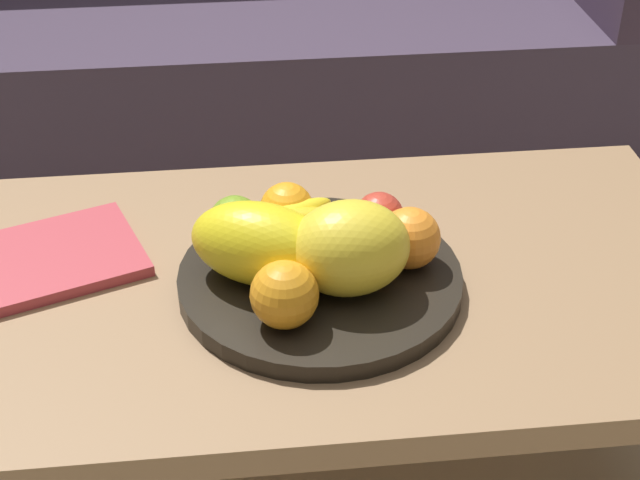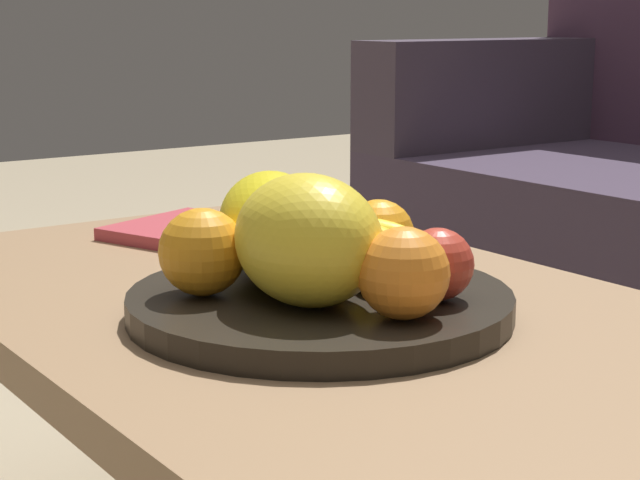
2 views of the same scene
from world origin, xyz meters
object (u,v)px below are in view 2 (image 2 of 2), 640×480
fruit_bowl (320,304)px  banana_bunch (352,250)px  coffee_table (335,350)px  apple_front (438,264)px  melon_large_front (272,225)px  orange_front (379,235)px  orange_left (202,252)px  melon_smaller_beside (308,240)px  apple_right (323,228)px  orange_right (403,273)px  magazine (214,234)px

fruit_bowl → banana_bunch: 0.08m
coffee_table → apple_front: 0.15m
melon_large_front → orange_front: 0.11m
orange_left → orange_front: bearing=84.6°
melon_smaller_beside → orange_front: bearing=116.3°
apple_right → banana_bunch: size_ratio=0.41×
fruit_bowl → melon_smaller_beside: 0.09m
melon_smaller_beside → orange_right: (0.08, 0.04, -0.02)m
orange_left → apple_front: size_ratio=1.22×
melon_large_front → melon_smaller_beside: size_ratio=1.20×
coffee_table → fruit_bowl: (0.01, -0.03, 0.05)m
melon_large_front → magazine: 0.31m
melon_smaller_beside → magazine: (-0.40, 0.13, -0.08)m
orange_left → banana_bunch: size_ratio=0.48×
coffee_table → melon_large_front: melon_large_front is taller
melon_large_front → apple_right: size_ratio=2.60×
orange_right → apple_front: bearing=113.9°
orange_front → coffee_table: bearing=-72.2°
melon_smaller_beside → magazine: size_ratio=0.61×
coffee_table → melon_large_front: bearing=-153.7°
orange_left → orange_right: size_ratio=1.02×
melon_smaller_beside → magazine: bearing=162.2°
fruit_bowl → banana_bunch: (-0.03, 0.06, 0.04)m
coffee_table → apple_right: 0.15m
fruit_bowl → orange_front: size_ratio=5.00×
apple_right → coffee_table: bearing=-28.8°
melon_smaller_beside → orange_front: melon_smaller_beside is taller
coffee_table → fruit_bowl: 0.06m
melon_large_front → orange_left: (0.02, -0.09, -0.01)m
apple_front → orange_right: bearing=-66.1°
orange_right → apple_front: 0.07m
orange_right → magazine: size_ratio=0.32×
fruit_bowl → banana_bunch: banana_bunch is taller
orange_left → apple_front: orange_left is taller
apple_right → fruit_bowl: bearing=-36.6°
fruit_bowl → orange_front: (-0.03, 0.10, 0.05)m
coffee_table → orange_left: size_ratio=13.54×
coffee_table → melon_smaller_beside: melon_smaller_beside is taller
fruit_bowl → apple_front: (0.09, 0.07, 0.05)m
coffee_table → fruit_bowl: bearing=-66.7°
coffee_table → melon_large_front: (-0.06, -0.03, 0.12)m
magazine → melon_smaller_beside: bearing=-37.9°
orange_left → magazine: orange_left is taller
orange_left → apple_right: (-0.05, 0.18, -0.01)m
fruit_bowl → apple_right: bearing=143.4°
melon_smaller_beside → orange_left: bearing=-144.6°
banana_bunch → coffee_table: bearing=-63.1°
apple_right → melon_smaller_beside: bearing=-39.8°
melon_large_front → banana_bunch: bearing=52.7°
magazine → melon_large_front: bearing=-38.5°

